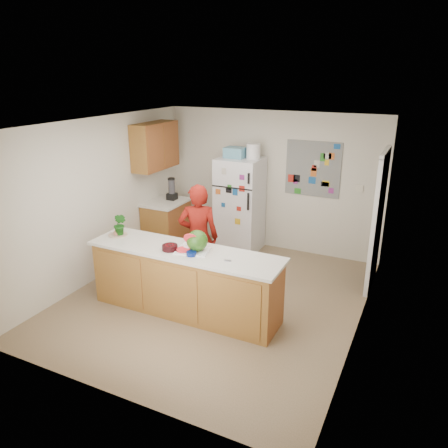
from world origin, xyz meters
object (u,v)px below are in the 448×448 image
at_px(refrigerator, 240,205).
at_px(cherry_bowl, 170,248).
at_px(person, 199,238).
at_px(watermelon, 197,241).

distance_m(refrigerator, cherry_bowl, 2.47).
bearing_deg(person, watermelon, 94.07).
distance_m(person, watermelon, 0.82).
bearing_deg(watermelon, person, 117.87).
height_order(person, cherry_bowl, person).
relative_size(refrigerator, person, 1.05).
height_order(refrigerator, person, refrigerator).
xyz_separation_m(refrigerator, cherry_bowl, (0.09, -2.47, 0.11)).
height_order(refrigerator, cherry_bowl, refrigerator).
xyz_separation_m(person, cherry_bowl, (0.02, -0.80, 0.14)).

